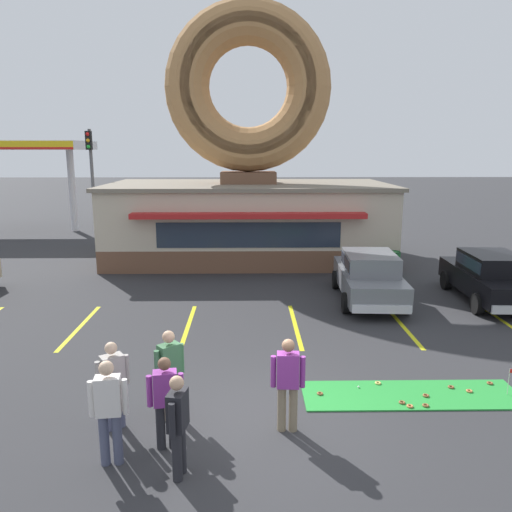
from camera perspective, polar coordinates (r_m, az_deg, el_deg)
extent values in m
plane|color=#2D2D30|center=(9.53, 0.61, -18.39)|extent=(160.00, 160.00, 0.00)
cube|color=brown|center=(22.64, -0.85, 0.95)|extent=(12.00, 6.00, 0.90)
cube|color=beige|center=(22.38, -0.86, 4.97)|extent=(12.00, 6.00, 2.30)
cube|color=slate|center=(22.26, -0.87, 8.11)|extent=(12.30, 6.30, 0.16)
cube|color=#B21E1E|center=(19.07, -0.85, 4.63)|extent=(9.00, 0.60, 0.20)
cube|color=#232D3D|center=(19.47, -0.85, 2.41)|extent=(7.20, 0.03, 1.00)
cube|color=brown|center=(22.24, -0.88, 8.96)|extent=(2.40, 1.80, 0.50)
torus|color=#B27F4C|center=(22.36, -0.91, 18.73)|extent=(7.10, 1.90, 7.10)
torus|color=tan|center=(21.93, -0.91, 18.86)|extent=(6.25, 1.05, 6.24)
cube|color=green|center=(10.83, 17.31, -14.91)|extent=(4.34, 1.23, 0.03)
torus|color=#E5C666|center=(11.06, 13.76, -13.91)|extent=(0.13, 0.13, 0.04)
torus|color=brown|center=(11.82, 25.16, -13.01)|extent=(0.13, 0.13, 0.04)
torus|color=brown|center=(10.43, 16.35, -15.75)|extent=(0.13, 0.13, 0.04)
torus|color=#D17F47|center=(11.31, 23.19, -13.99)|extent=(0.13, 0.13, 0.04)
torus|color=brown|center=(11.34, 21.39, -13.76)|extent=(0.13, 0.13, 0.04)
torus|color=#D17F47|center=(10.34, 17.18, -16.07)|extent=(0.13, 0.13, 0.04)
torus|color=brown|center=(10.43, 7.32, -15.32)|extent=(0.13, 0.13, 0.04)
torus|color=brown|center=(10.82, 18.84, -14.85)|extent=(0.13, 0.13, 0.04)
torus|color=brown|center=(10.45, 18.81, -15.85)|extent=(0.13, 0.13, 0.04)
sphere|color=white|center=(10.81, 11.64, -14.44)|extent=(0.04, 0.04, 0.04)
cylinder|color=silver|center=(11.41, 26.90, -12.67)|extent=(0.01, 0.01, 0.55)
cube|color=slate|center=(16.60, 12.70, -2.76)|extent=(2.02, 4.50, 0.68)
cube|color=slate|center=(16.30, 12.90, -0.72)|extent=(1.68, 2.19, 0.60)
cube|color=#232D3D|center=(16.30, 12.90, -0.65)|extent=(1.70, 2.11, 0.36)
cube|color=silver|center=(18.78, 11.50, -1.72)|extent=(1.67, 0.20, 0.24)
cube|color=silver|center=(14.56, 14.17, -5.92)|extent=(1.67, 0.20, 0.24)
cylinder|color=black|center=(17.86, 9.12, -2.68)|extent=(0.26, 0.65, 0.64)
cylinder|color=black|center=(18.15, 14.65, -2.69)|extent=(0.26, 0.65, 0.64)
cylinder|color=black|center=(15.26, 10.26, -5.30)|extent=(0.26, 0.65, 0.64)
cylinder|color=black|center=(15.59, 16.71, -5.25)|extent=(0.26, 0.65, 0.64)
cube|color=black|center=(17.80, 25.06, -2.62)|extent=(1.96, 4.48, 0.68)
cube|color=black|center=(17.53, 25.44, -0.71)|extent=(1.66, 2.17, 0.60)
cube|color=#232D3D|center=(17.52, 25.44, -0.65)|extent=(1.68, 2.09, 0.36)
cube|color=silver|center=(19.86, 22.51, -1.67)|extent=(1.67, 0.18, 0.24)
cylinder|color=black|center=(18.79, 20.89, -2.60)|extent=(0.25, 0.65, 0.64)
cylinder|color=black|center=(19.44, 25.80, -2.55)|extent=(0.25, 0.65, 0.64)
cylinder|color=black|center=(16.34, 23.97, -5.01)|extent=(0.25, 0.65, 0.64)
cylinder|color=#7F7056|center=(9.09, 2.95, -17.00)|extent=(0.15, 0.15, 0.83)
cylinder|color=#7F7056|center=(9.10, 4.27, -17.00)|extent=(0.15, 0.15, 0.83)
cube|color=#8C3393|center=(8.77, 3.67, -12.88)|extent=(0.39, 0.26, 0.61)
cylinder|color=#8C3393|center=(8.78, 2.00, -13.05)|extent=(0.10, 0.10, 0.56)
cylinder|color=#8C3393|center=(8.79, 5.34, -13.05)|extent=(0.10, 0.10, 0.56)
sphere|color=#9E7051|center=(8.59, 3.72, -10.18)|extent=(0.22, 0.22, 0.22)
cylinder|color=#474C66|center=(8.58, -16.94, -19.42)|extent=(0.15, 0.15, 0.85)
cylinder|color=#474C66|center=(8.55, -15.54, -19.46)|extent=(0.15, 0.15, 0.85)
cube|color=silver|center=(8.21, -16.56, -15.07)|extent=(0.41, 0.28, 0.62)
cylinder|color=silver|center=(8.27, -18.32, -15.23)|extent=(0.10, 0.10, 0.57)
cylinder|color=silver|center=(8.19, -14.75, -15.28)|extent=(0.10, 0.10, 0.57)
sphere|color=beige|center=(8.02, -16.75, -12.18)|extent=(0.23, 0.23, 0.23)
cylinder|color=#474C66|center=(9.46, -16.44, -16.43)|extent=(0.15, 0.15, 0.79)
cylinder|color=#474C66|center=(9.51, -15.25, -16.19)|extent=(0.15, 0.15, 0.79)
cube|color=gray|center=(9.18, -16.09, -12.54)|extent=(0.45, 0.41, 0.58)
cylinder|color=gray|center=(9.13, -17.60, -12.99)|extent=(0.10, 0.10, 0.53)
cylinder|color=gray|center=(9.27, -14.59, -12.41)|extent=(0.10, 0.10, 0.53)
sphere|color=beige|center=(9.02, -16.25, -10.07)|extent=(0.21, 0.21, 0.21)
cylinder|color=#232328|center=(8.02, -9.02, -21.65)|extent=(0.15, 0.15, 0.80)
cylinder|color=#232328|center=(8.18, -8.55, -20.90)|extent=(0.15, 0.15, 0.80)
cube|color=black|center=(7.74, -8.95, -17.00)|extent=(0.31, 0.42, 0.58)
cylinder|color=black|center=(7.55, -9.57, -18.08)|extent=(0.10, 0.10, 0.54)
cylinder|color=black|center=(7.96, -8.35, -16.34)|extent=(0.10, 0.10, 0.54)
sphere|color=tan|center=(7.54, -9.06, -14.15)|extent=(0.21, 0.21, 0.21)
cylinder|color=#7F7056|center=(9.62, -9.18, -15.43)|extent=(0.15, 0.15, 0.83)
cylinder|color=#7F7056|center=(9.53, -10.25, -15.75)|extent=(0.15, 0.15, 0.83)
cube|color=#386B42|center=(9.26, -9.87, -11.65)|extent=(0.45, 0.43, 0.61)
cylinder|color=#386B42|center=(9.39, -8.52, -11.47)|extent=(0.10, 0.10, 0.56)
cylinder|color=#386B42|center=(9.16, -11.24, -12.19)|extent=(0.10, 0.10, 0.56)
sphere|color=tan|center=(9.09, -9.97, -9.09)|extent=(0.22, 0.22, 0.22)
cylinder|color=#232328|center=(8.76, -10.84, -18.62)|extent=(0.15, 0.15, 0.78)
cylinder|color=#232328|center=(8.76, -9.46, -18.57)|extent=(0.15, 0.15, 0.78)
cube|color=#8C3393|center=(8.44, -10.33, -14.64)|extent=(0.41, 0.30, 0.57)
cylinder|color=#8C3393|center=(8.46, -12.07, -14.86)|extent=(0.10, 0.10, 0.53)
cylinder|color=#8C3393|center=(8.45, -8.57, -14.74)|extent=(0.10, 0.10, 0.53)
sphere|color=brown|center=(8.26, -10.44, -12.02)|extent=(0.21, 0.21, 0.21)
cylinder|color=#1E662D|center=(20.05, 15.34, -0.88)|extent=(0.56, 0.56, 0.95)
torus|color=#123D1B|center=(19.95, 15.42, 0.45)|extent=(0.57, 0.57, 0.05)
cylinder|color=#595B60|center=(26.55, -18.12, 7.35)|extent=(0.16, 0.16, 5.80)
cube|color=black|center=(26.31, -18.57, 12.41)|extent=(0.28, 0.24, 0.90)
sphere|color=red|center=(26.20, -18.70, 13.07)|extent=(0.18, 0.18, 0.18)
sphere|color=orange|center=(26.19, -18.65, 12.41)|extent=(0.18, 0.18, 0.18)
sphere|color=green|center=(26.19, -18.61, 11.76)|extent=(0.18, 0.18, 0.18)
cylinder|color=silver|center=(31.76, -20.24, 6.99)|extent=(0.40, 0.40, 4.80)
cube|color=silver|center=(32.99, -26.44, 11.26)|extent=(9.00, 4.40, 0.50)
cube|color=yellow|center=(14.82, -19.47, -7.63)|extent=(0.12, 3.60, 0.01)
cube|color=yellow|center=(14.17, -7.77, -7.95)|extent=(0.12, 3.60, 0.01)
cube|color=yellow|center=(14.13, 4.52, -7.93)|extent=(0.12, 3.60, 0.01)
cube|color=yellow|center=(14.71, 16.34, -7.57)|extent=(0.12, 3.60, 0.01)
cube|color=yellow|center=(15.85, 26.83, -6.99)|extent=(0.12, 3.60, 0.01)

